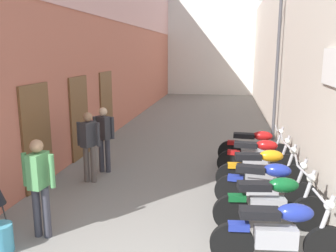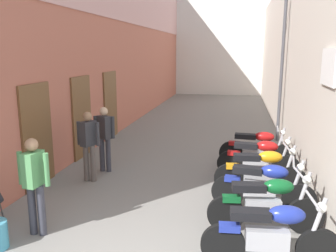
% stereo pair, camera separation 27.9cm
% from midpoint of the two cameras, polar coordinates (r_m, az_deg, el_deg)
% --- Properties ---
extents(ground_plane, '(36.43, 36.43, 0.00)m').
position_cam_midpoint_polar(ground_plane, '(11.84, 5.05, -2.01)').
color(ground_plane, slate).
extents(building_left, '(0.45, 20.43, 6.94)m').
position_cam_midpoint_polar(building_left, '(14.03, -6.41, 14.53)').
color(building_left, '#B76651').
rests_on(building_left, ground).
extents(building_right, '(0.45, 20.43, 5.40)m').
position_cam_midpoint_polar(building_right, '(13.54, 19.20, 10.68)').
color(building_right, beige).
rests_on(building_right, ground).
extents(building_far_end, '(8.61, 2.00, 6.46)m').
position_cam_midpoint_polar(building_far_end, '(24.67, 8.66, 12.74)').
color(building_far_end, silver).
rests_on(building_far_end, ground).
extents(motorcycle_nearest, '(1.85, 0.58, 1.04)m').
position_cam_midpoint_polar(motorcycle_nearest, '(5.09, 17.96, -16.17)').
color(motorcycle_nearest, black).
rests_on(motorcycle_nearest, ground).
extents(motorcycle_second, '(1.84, 0.58, 1.04)m').
position_cam_midpoint_polar(motorcycle_second, '(5.97, 16.91, -11.78)').
color(motorcycle_second, black).
rests_on(motorcycle_second, ground).
extents(motorcycle_third, '(1.85, 0.58, 1.04)m').
position_cam_midpoint_polar(motorcycle_third, '(6.67, 16.30, -9.18)').
color(motorcycle_third, black).
rests_on(motorcycle_third, ground).
extents(motorcycle_fourth, '(1.85, 0.58, 1.04)m').
position_cam_midpoint_polar(motorcycle_fourth, '(7.48, 15.76, -6.82)').
color(motorcycle_fourth, black).
rests_on(motorcycle_fourth, ground).
extents(motorcycle_fifth, '(1.85, 0.58, 1.04)m').
position_cam_midpoint_polar(motorcycle_fifth, '(8.29, 15.33, -4.94)').
color(motorcycle_fifth, black).
rests_on(motorcycle_fifth, ground).
extents(motorcycle_sixth, '(1.85, 0.58, 1.04)m').
position_cam_midpoint_polar(motorcycle_sixth, '(9.17, 14.95, -3.29)').
color(motorcycle_sixth, black).
rests_on(motorcycle_sixth, ground).
extents(pedestrian_by_doorway, '(0.52, 0.36, 1.57)m').
position_cam_midpoint_polar(pedestrian_by_doorway, '(5.83, -19.44, -8.14)').
color(pedestrian_by_doorway, '#383842').
rests_on(pedestrian_by_doorway, ground).
extents(pedestrian_mid_alley, '(0.52, 0.39, 1.57)m').
position_cam_midpoint_polar(pedestrian_mid_alley, '(7.93, -11.69, -2.42)').
color(pedestrian_mid_alley, '#564C47').
rests_on(pedestrian_mid_alley, ground).
extents(pedestrian_further_down, '(0.52, 0.35, 1.57)m').
position_cam_midpoint_polar(pedestrian_further_down, '(8.51, -9.29, -1.33)').
color(pedestrian_further_down, '#383842').
rests_on(pedestrian_further_down, ground).
extents(street_lamp, '(0.79, 0.18, 4.54)m').
position_cam_midpoint_polar(street_lamp, '(11.74, 18.16, 10.47)').
color(street_lamp, '#47474C').
rests_on(street_lamp, ground).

